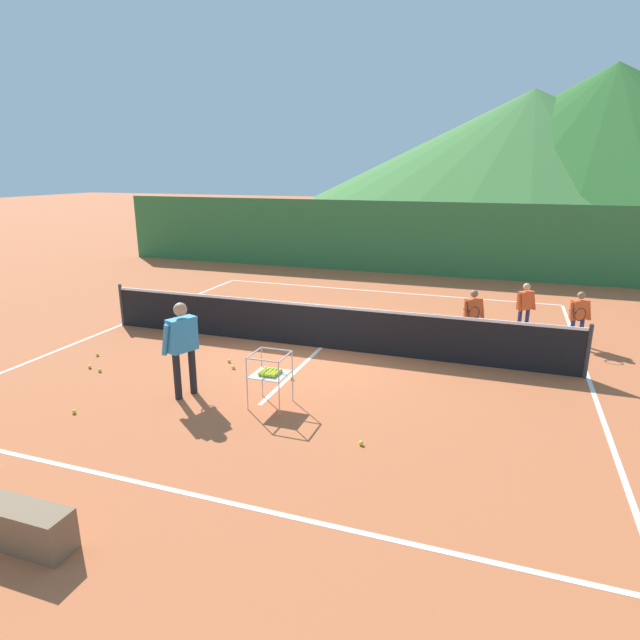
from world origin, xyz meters
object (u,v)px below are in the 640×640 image
(ball_cart, at_px, (270,373))
(tennis_net, at_px, (321,326))
(tennis_ball_7, at_px, (361,443))
(courtside_bench, at_px, (9,522))
(student_1, at_px, (525,304))
(tennis_ball_4, at_px, (97,355))
(tennis_ball_8, at_px, (90,367))
(tennis_ball_1, at_px, (229,361))
(tennis_ball_3, at_px, (233,367))
(student_0, at_px, (473,312))
(student_2, at_px, (579,313))
(tennis_ball_2, at_px, (100,370))
(tennis_ball_5, at_px, (74,412))
(instructor, at_px, (183,341))
(tennis_ball_6, at_px, (292,378))

(ball_cart, bearing_deg, tennis_net, 93.35)
(tennis_ball_7, height_order, courtside_bench, courtside_bench)
(tennis_ball_7, bearing_deg, student_1, 70.68)
(tennis_ball_4, relative_size, tennis_ball_8, 1.00)
(tennis_net, distance_m, student_1, 4.88)
(tennis_ball_1, relative_size, tennis_ball_3, 1.00)
(tennis_ball_8, bearing_deg, student_0, 30.34)
(student_1, xyz_separation_m, tennis_ball_1, (-5.62, -4.01, -0.70))
(student_2, relative_size, tennis_ball_4, 17.92)
(student_0, relative_size, student_2, 1.01)
(student_1, xyz_separation_m, courtside_bench, (-5.18, -9.53, -0.51))
(student_2, relative_size, tennis_ball_1, 17.92)
(tennis_ball_2, relative_size, tennis_ball_5, 1.00)
(tennis_net, bearing_deg, student_0, 24.23)
(ball_cart, bearing_deg, student_1, 54.39)
(tennis_ball_3, bearing_deg, tennis_ball_4, -174.50)
(tennis_ball_3, xyz_separation_m, tennis_ball_7, (3.14, -2.06, 0.00))
(tennis_ball_3, distance_m, tennis_ball_5, 2.99)
(student_0, relative_size, tennis_ball_4, 18.07)
(tennis_net, relative_size, student_2, 8.66)
(tennis_ball_1, xyz_separation_m, tennis_ball_7, (3.39, -2.34, 0.00))
(tennis_ball_4, bearing_deg, tennis_ball_8, -59.84)
(ball_cart, distance_m, tennis_ball_5, 3.19)
(instructor, xyz_separation_m, tennis_ball_1, (-0.09, 1.68, -0.96))
(instructor, distance_m, courtside_bench, 3.92)
(instructor, height_order, student_0, instructor)
(student_2, distance_m, tennis_ball_2, 10.07)
(student_0, bearing_deg, tennis_ball_8, -149.66)
(tennis_ball_1, height_order, tennis_ball_2, same)
(tennis_ball_6, bearing_deg, tennis_ball_3, 174.02)
(tennis_ball_4, bearing_deg, tennis_ball_7, -15.94)
(student_2, relative_size, tennis_ball_2, 17.92)
(tennis_ball_7, height_order, tennis_ball_8, same)
(tennis_ball_5, distance_m, tennis_ball_8, 2.08)
(tennis_ball_4, distance_m, tennis_ball_7, 6.43)
(student_0, height_order, tennis_ball_3, student_0)
(tennis_ball_6, bearing_deg, tennis_ball_1, 164.71)
(tennis_ball_4, relative_size, tennis_ball_6, 1.00)
(student_2, distance_m, tennis_ball_6, 6.54)
(instructor, xyz_separation_m, tennis_ball_8, (-2.52, 0.48, -0.96))
(tennis_ball_1, relative_size, tennis_ball_7, 1.00)
(tennis_ball_1, xyz_separation_m, tennis_ball_3, (0.25, -0.29, 0.00))
(tennis_net, bearing_deg, tennis_ball_1, -134.42)
(tennis_net, distance_m, tennis_ball_7, 4.32)
(instructor, height_order, courtside_bench, instructor)
(tennis_ball_4, relative_size, tennis_ball_7, 1.00)
(tennis_ball_5, bearing_deg, instructor, 42.78)
(tennis_ball_3, bearing_deg, tennis_net, 55.80)
(student_0, height_order, tennis_ball_2, student_0)
(student_0, bearing_deg, tennis_ball_3, -143.58)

